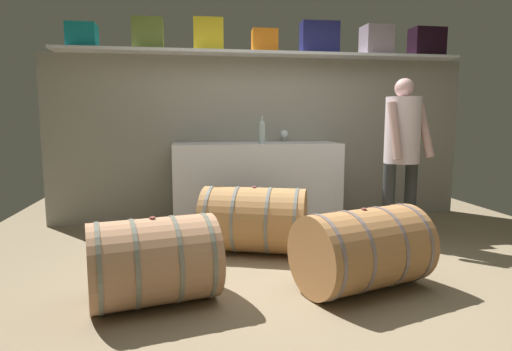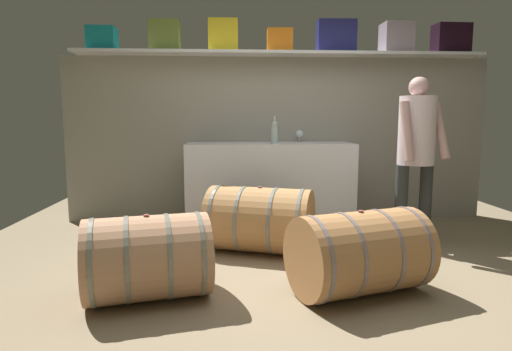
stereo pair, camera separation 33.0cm
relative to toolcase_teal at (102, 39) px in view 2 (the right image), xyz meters
The scene contains 17 objects.
ground_plane 3.19m from the toolcase_teal, 36.31° to the right, with size 6.12×7.43×0.02m, color #847357.
back_wall_panel 2.25m from the toolcase_teal, ahead, with size 4.92×0.10×1.90m, color gray.
high_shelf_board 1.96m from the toolcase_teal, ahead, with size 4.53×0.40×0.03m, color silver.
toolcase_teal is the anchor object (origin of this frame).
toolcase_olive 0.67m from the toolcase_teal, ahead, with size 0.32×0.18×0.34m, color olive.
toolcase_yellow 1.32m from the toolcase_teal, ahead, with size 0.32×0.22×0.35m, color yellow.
toolcase_orange 1.94m from the toolcase_teal, ahead, with size 0.28×0.22×0.25m, color orange.
toolcase_navy 2.58m from the toolcase_teal, ahead, with size 0.43×0.20×0.36m, color navy.
toolcase_grey 3.27m from the toolcase_teal, ahead, with size 0.33×0.27×0.33m, color gray.
toolcase_black 3.91m from the toolcase_teal, ahead, with size 0.38×0.23×0.33m, color black.
work_cabinet 2.43m from the toolcase_teal, ahead, with size 1.81×0.61×0.94m, color white.
wine_bottle_clear 2.13m from the toolcase_teal, 10.30° to the right, with size 0.07×0.07×0.30m.
wine_glass 2.42m from the toolcase_teal, ahead, with size 0.09×0.09×0.14m.
wine_barrel_near 2.67m from the toolcase_teal, 34.89° to the right, with size 1.06×0.85×0.60m.
wine_barrel_far 2.90m from the toolcase_teal, 68.58° to the right, with size 0.91×0.73×0.58m.
wine_barrel_flank 3.57m from the toolcase_teal, 42.98° to the right, with size 1.03×0.82×0.58m.
winemaker_pouring 3.46m from the toolcase_teal, 17.63° to the right, with size 0.51×0.42×1.58m.
Camera 2 is at (-0.56, -2.96, 1.21)m, focal length 30.14 mm.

